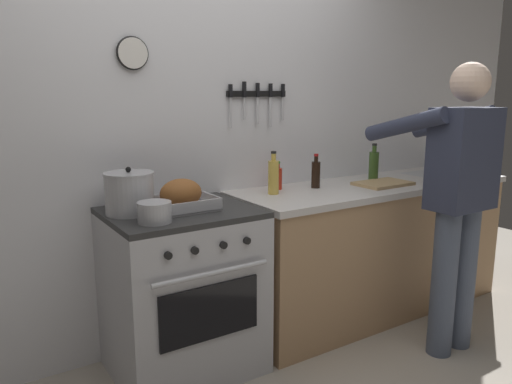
{
  "coord_description": "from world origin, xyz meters",
  "views": [
    {
      "loc": [
        -1.25,
        -1.32,
        1.5
      ],
      "look_at": [
        0.16,
        0.85,
        0.98
      ],
      "focal_mm": 34.64,
      "sensor_mm": 36.0,
      "label": 1
    }
  ],
  "objects": [
    {
      "name": "person_cook",
      "position": [
        1.18,
        0.34,
        0.95
      ],
      "size": [
        0.51,
        0.63,
        1.66
      ],
      "rotation": [
        0.0,
        0.0,
        1.51
      ],
      "color": "#4C566B",
      "rests_on": "ground"
    },
    {
      "name": "bottle_olive_oil",
      "position": [
        1.25,
        1.05,
        1.01
      ],
      "size": [
        0.07,
        0.07,
        0.26
      ],
      "color": "#385623",
      "rests_on": "counter_block"
    },
    {
      "name": "roasting_pan",
      "position": [
        -0.22,
        0.98,
        0.97
      ],
      "size": [
        0.35,
        0.26,
        0.17
      ],
      "color": "#B7B7BC",
      "rests_on": "stove"
    },
    {
      "name": "bottle_hot_sauce",
      "position": [
        0.53,
        1.17,
        0.97
      ],
      "size": [
        0.05,
        0.05,
        0.18
      ],
      "color": "red",
      "rests_on": "counter_block"
    },
    {
      "name": "bottle_cooking_oil",
      "position": [
        0.42,
        1.06,
        1.01
      ],
      "size": [
        0.06,
        0.06,
        0.26
      ],
      "color": "gold",
      "rests_on": "counter_block"
    },
    {
      "name": "cutting_board",
      "position": [
        1.2,
        0.91,
        0.91
      ],
      "size": [
        0.36,
        0.24,
        0.02
      ],
      "primitive_type": "cube",
      "color": "tan",
      "rests_on": "counter_block"
    },
    {
      "name": "counter_block",
      "position": [
        1.21,
        0.99,
        0.46
      ],
      "size": [
        2.03,
        0.65,
        0.9
      ],
      "color": "tan",
      "rests_on": "ground"
    },
    {
      "name": "stove",
      "position": [
        -0.22,
        0.99,
        0.45
      ],
      "size": [
        0.76,
        0.67,
        0.9
      ],
      "color": "#BCBCC1",
      "rests_on": "ground"
    },
    {
      "name": "stock_pot",
      "position": [
        -0.46,
        1.06,
        1.01
      ],
      "size": [
        0.25,
        0.25,
        0.24
      ],
      "color": "#B7B7BC",
      "rests_on": "stove"
    },
    {
      "name": "saucepan",
      "position": [
        -0.43,
        0.82,
        0.95
      ],
      "size": [
        0.16,
        0.16,
        0.1
      ],
      "color": "#B7B7BC",
      "rests_on": "stove"
    },
    {
      "name": "bottle_soy_sauce",
      "position": [
        0.76,
        1.08,
        0.99
      ],
      "size": [
        0.06,
        0.06,
        0.22
      ],
      "color": "black",
      "rests_on": "counter_block"
    },
    {
      "name": "wall_back",
      "position": [
        -0.0,
        1.35,
        1.3
      ],
      "size": [
        6.0,
        0.13,
        2.6
      ],
      "color": "silver",
      "rests_on": "ground"
    }
  ]
}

